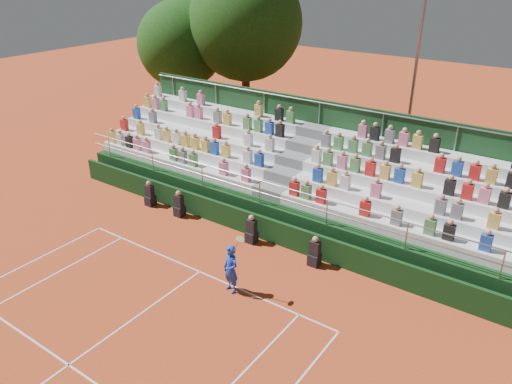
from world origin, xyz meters
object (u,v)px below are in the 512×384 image
Objects in this scene: tennis_player at (231,269)px; tree_west at (181,45)px; floodlight_mast at (415,70)px; tree_east at (245,24)px.

tennis_player is 19.42m from tree_west.
tree_west is 0.88× the size of floodlight_mast.
floodlight_mast reaches higher than tennis_player.
floodlight_mast is at bearing 86.27° from tennis_player.
tree_west reaches higher than tennis_player.
tree_east is at bearing 22.73° from tree_west.
floodlight_mast is at bearing -4.66° from tree_east.
tree_west is at bearing -157.27° from tree_east.
tennis_player is at bearing -43.06° from tree_west.
tree_west is at bearing -177.18° from floodlight_mast.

